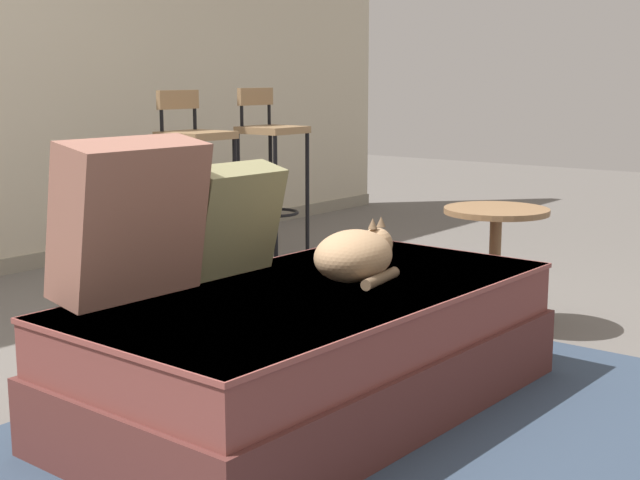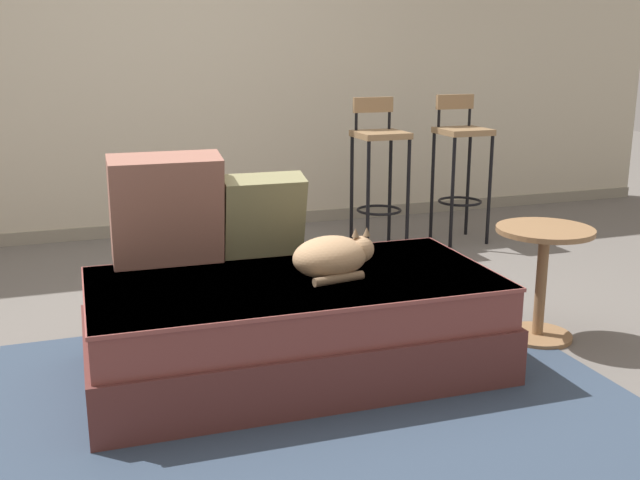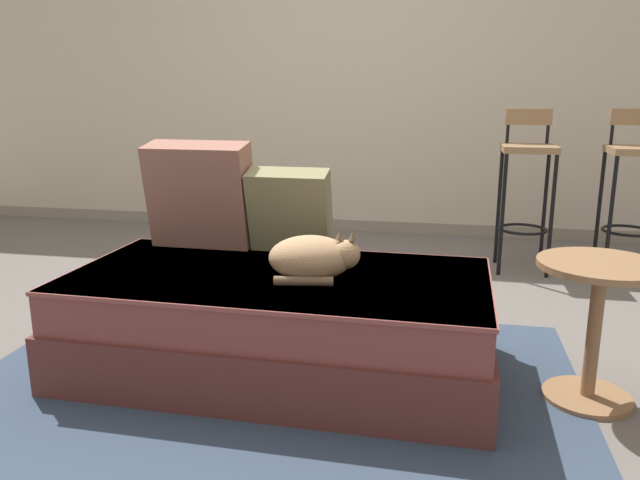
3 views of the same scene
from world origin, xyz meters
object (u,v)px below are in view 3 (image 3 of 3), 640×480
(throw_pillow_corner, at_px, (201,195))
(couch, at_px, (279,321))
(bar_stool_near_window, at_px, (527,174))
(bar_stool_by_doorway, at_px, (634,176))
(side_table, at_px, (596,312))
(throw_pillow_middle, at_px, (290,210))
(cat, at_px, (314,258))

(throw_pillow_corner, bearing_deg, couch, -37.47)
(couch, relative_size, throw_pillow_corner, 3.49)
(couch, xyz_separation_m, bar_stool_near_window, (1.13, 1.72, 0.40))
(bar_stool_by_doorway, bearing_deg, side_table, -107.75)
(throw_pillow_middle, bearing_deg, side_table, -16.64)
(bar_stool_near_window, bearing_deg, throw_pillow_middle, -130.29)
(throw_pillow_corner, height_order, side_table, throw_pillow_corner)
(couch, distance_m, bar_stool_by_doorway, 2.48)
(throw_pillow_middle, xyz_separation_m, cat, (0.19, -0.39, -0.10))
(throw_pillow_corner, xyz_separation_m, bar_stool_by_doorway, (2.20, 1.37, -0.04))
(couch, distance_m, throw_pillow_middle, 0.52)
(couch, height_order, throw_pillow_corner, throw_pillow_corner)
(throw_pillow_corner, relative_size, bar_stool_near_window, 0.49)
(throw_pillow_corner, relative_size, throw_pillow_middle, 1.28)
(couch, distance_m, throw_pillow_corner, 0.73)
(throw_pillow_corner, relative_size, side_table, 0.91)
(bar_stool_near_window, relative_size, bar_stool_by_doorway, 0.99)
(bar_stool_by_doorway, bearing_deg, cat, -132.10)
(throw_pillow_corner, xyz_separation_m, throw_pillow_middle, (0.42, -0.01, -0.05))
(throw_pillow_middle, bearing_deg, cat, -64.02)
(couch, bearing_deg, throw_pillow_middle, 95.77)
(throw_pillow_corner, xyz_separation_m, bar_stool_near_window, (1.59, 1.37, -0.05))
(bar_stool_by_doorway, bearing_deg, couch, -135.53)
(throw_pillow_corner, distance_m, bar_stool_by_doorway, 2.59)
(bar_stool_by_doorway, bearing_deg, throw_pillow_corner, -148.15)
(bar_stool_by_doorway, bearing_deg, throw_pillow_middle, -142.29)
(throw_pillow_middle, height_order, bar_stool_by_doorway, bar_stool_by_doorway)
(couch, distance_m, bar_stool_near_window, 2.10)
(throw_pillow_corner, distance_m, throw_pillow_middle, 0.42)
(throw_pillow_corner, distance_m, bar_stool_near_window, 2.10)
(throw_pillow_corner, xyz_separation_m, side_table, (1.64, -0.38, -0.31))
(couch, bearing_deg, side_table, -1.33)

